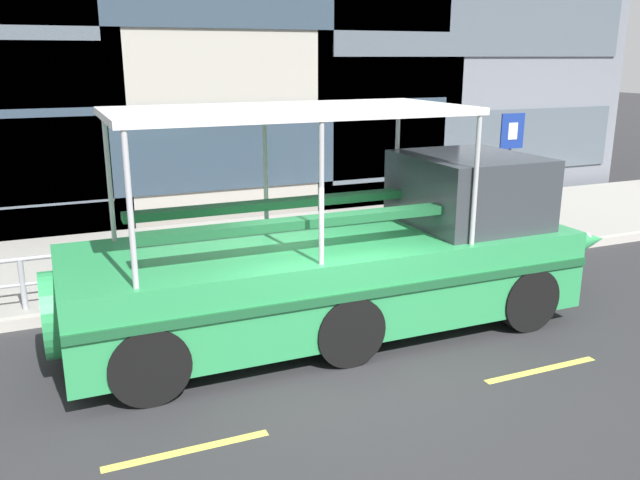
{
  "coord_description": "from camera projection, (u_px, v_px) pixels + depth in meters",
  "views": [
    {
      "loc": [
        -3.51,
        -7.43,
        4.09
      ],
      "look_at": [
        0.38,
        1.7,
        1.3
      ],
      "focal_mm": 36.81,
      "sensor_mm": 36.0,
      "label": 1
    }
  ],
  "objects": [
    {
      "name": "curb_guardrail",
      "position": [
        287.0,
        244.0,
        12.03
      ],
      "size": [
        12.61,
        0.09,
        0.87
      ],
      "color": "#9EA0A8",
      "rests_on": "sidewalk"
    },
    {
      "name": "pedestrian_near_bow",
      "position": [
        437.0,
        193.0,
        14.03
      ],
      "size": [
        0.34,
        0.45,
        1.78
      ],
      "color": "#1E2338",
      "rests_on": "sidewalk"
    },
    {
      "name": "lane_centreline",
      "position": [
        385.0,
        405.0,
        7.95
      ],
      "size": [
        25.8,
        0.12,
        0.01
      ],
      "color": "#DBD64C",
      "rests_on": "ground_plane"
    },
    {
      "name": "sidewalk",
      "position": [
        232.0,
        251.0,
        13.94
      ],
      "size": [
        32.0,
        4.8,
        0.18
      ],
      "primitive_type": "cube",
      "color": "#99968E",
      "rests_on": "ground_plane"
    },
    {
      "name": "curb_edge",
      "position": [
        270.0,
        288.0,
        11.74
      ],
      "size": [
        32.0,
        0.18,
        0.18
      ],
      "primitive_type": "cube",
      "color": "#B2ADA3",
      "rests_on": "ground_plane"
    },
    {
      "name": "parking_sign",
      "position": [
        510.0,
        154.0,
        14.37
      ],
      "size": [
        0.6,
        0.12,
        2.72
      ],
      "color": "#4C4F54",
      "rests_on": "sidewalk"
    },
    {
      "name": "ground_plane",
      "position": [
        343.0,
        365.0,
        9.01
      ],
      "size": [
        120.0,
        120.0,
        0.0
      ],
      "primitive_type": "plane",
      "color": "#2B2B2D"
    },
    {
      "name": "duck_tour_boat",
      "position": [
        360.0,
        258.0,
        10.04
      ],
      "size": [
        9.51,
        2.61,
        3.41
      ],
      "color": "#2D9351",
      "rests_on": "ground_plane"
    }
  ]
}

